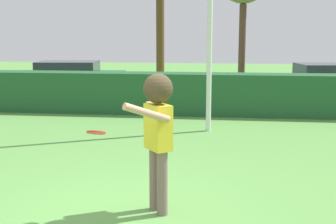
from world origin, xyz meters
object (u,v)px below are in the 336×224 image
at_px(frisbee, 96,133).
at_px(parked_car_green, 68,76).
at_px(parked_car_blue, 330,80).
at_px(person, 158,123).

height_order(frisbee, parked_car_green, parked_car_green).
height_order(frisbee, parked_car_blue, parked_car_blue).
distance_m(person, frisbee, 0.77).
xyz_separation_m(frisbee, parked_car_blue, (5.21, 11.10, -0.41)).
height_order(person, parked_car_blue, person).
relative_size(parked_car_green, parked_car_blue, 0.99).
xyz_separation_m(frisbee, parked_car_green, (-4.36, 11.33, -0.41)).
relative_size(person, parked_car_blue, 0.41).
relative_size(frisbee, parked_car_blue, 0.05).
relative_size(frisbee, parked_car_green, 0.05).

